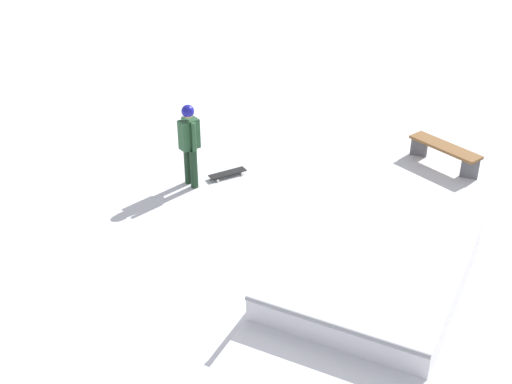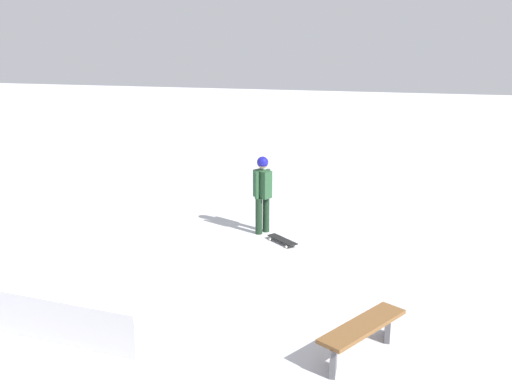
% 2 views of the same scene
% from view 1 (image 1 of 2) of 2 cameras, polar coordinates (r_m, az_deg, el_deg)
% --- Properties ---
extents(ground_plane, '(60.00, 60.00, 0.00)m').
position_cam_1_polar(ground_plane, '(10.93, 5.63, -7.81)').
color(ground_plane, silver).
extents(skate_ramp, '(5.73, 3.39, 0.74)m').
position_cam_1_polar(skate_ramp, '(10.35, 9.05, -8.36)').
color(skate_ramp, silver).
rests_on(skate_ramp, ground).
extents(skater, '(0.44, 0.40, 1.73)m').
position_cam_1_polar(skater, '(13.18, -5.65, 4.44)').
color(skater, black).
rests_on(skater, ground).
extents(skateboard, '(0.72, 0.69, 0.09)m').
position_cam_1_polar(skateboard, '(13.86, -2.42, 1.60)').
color(skateboard, black).
rests_on(skateboard, ground).
extents(park_bench, '(1.21, 1.56, 0.48)m').
position_cam_1_polar(park_bench, '(14.66, 15.64, 3.35)').
color(park_bench, brown).
rests_on(park_bench, ground).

